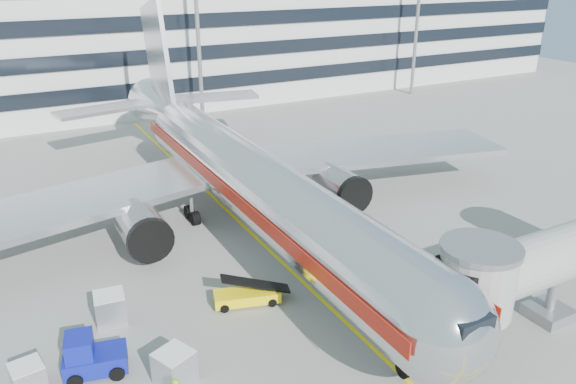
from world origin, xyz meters
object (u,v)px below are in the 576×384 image
cargo_container_right (110,308)px  cargo_container_front (174,367)px  main_jet (240,173)px  baggage_tug (91,357)px  cargo_container_left (28,378)px  belt_loader (247,295)px

cargo_container_right → cargo_container_front: 6.73m
cargo_container_front → main_jet: bearing=55.8°
main_jet → baggage_tug: 18.45m
cargo_container_left → baggage_tug: bearing=-1.9°
baggage_tug → belt_loader: bearing=12.2°
baggage_tug → cargo_container_front: 4.27m
belt_loader → cargo_container_left: bearing=-171.1°
belt_loader → cargo_container_right: size_ratio=2.29×
cargo_container_right → main_jet: bearing=35.1°
baggage_tug → cargo_container_front: size_ratio=1.56×
baggage_tug → cargo_container_left: baggage_tug is taller
belt_loader → cargo_container_front: 7.41m
main_jet → baggage_tug: main_jet is taller
main_jet → cargo_container_front: main_jet is taller
belt_loader → cargo_container_left: (-12.18, -1.91, 0.21)m
main_jet → baggage_tug: bearing=-137.8°
cargo_container_right → cargo_container_front: bearing=-75.6°
belt_loader → cargo_container_left: size_ratio=2.57×
baggage_tug → cargo_container_right: (1.78, 4.01, -0.10)m
belt_loader → cargo_container_right: (-7.54, 2.00, 0.32)m
baggage_tug → cargo_container_front: (3.44, -2.52, -0.12)m
baggage_tug → cargo_container_left: 2.88m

